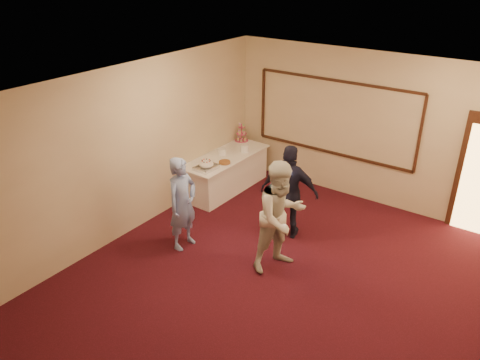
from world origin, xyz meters
name	(u,v)px	position (x,y,z in m)	size (l,w,h in m)	color
floor	(275,286)	(0.00, 0.00, 0.00)	(7.00, 7.00, 0.00)	black
room_walls	(280,165)	(0.00, 0.00, 2.03)	(6.04, 7.04, 3.02)	beige
wall_molding	(334,118)	(-0.80, 3.47, 1.60)	(3.45, 0.04, 1.55)	black
buffet_table	(226,172)	(-2.59, 2.20, 0.39)	(0.87, 2.14, 0.77)	white
pavlova_tray	(206,165)	(-2.50, 1.45, 0.85)	(0.35, 0.50, 0.18)	#B3B6BA
cupcake_stand	(242,134)	(-2.83, 3.11, 0.93)	(0.30, 0.30, 0.44)	#CA3B6F
plate_stack_a	(222,151)	(-2.69, 2.21, 0.84)	(0.17, 0.17, 0.14)	white
plate_stack_b	(245,148)	(-2.41, 2.62, 0.85)	(0.19, 0.19, 0.16)	white
tart	(225,163)	(-2.36, 1.86, 0.80)	(0.27, 0.27, 0.06)	white
man	(182,204)	(-1.88, 0.05, 0.82)	(0.60, 0.39, 1.64)	#7E96D2
woman	(281,217)	(-0.24, 0.50, 0.91)	(0.89, 0.69, 1.83)	beige
guest	(289,193)	(-0.59, 1.37, 0.86)	(1.01, 0.42, 1.72)	black
camera_flash	(289,173)	(-0.54, 1.24, 1.30)	(0.07, 0.04, 0.05)	white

